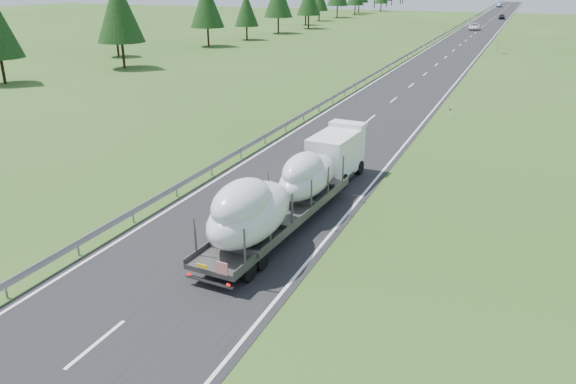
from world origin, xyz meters
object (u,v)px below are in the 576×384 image
at_px(distant_car_dark, 502,17).
at_px(highway_sign, 499,42).
at_px(distant_van, 474,27).
at_px(boat_truck, 291,185).
at_px(distant_car_blue, 499,5).

bearing_deg(distant_car_dark, highway_sign, -91.60).
bearing_deg(distant_van, distant_car_dark, 80.05).
xyz_separation_m(highway_sign, boat_truck, (-5.01, -76.72, 0.21)).
relative_size(highway_sign, distant_car_dark, 0.59).
distance_m(boat_truck, distant_van, 121.29).
distance_m(distant_car_dark, distant_car_blue, 75.66).
relative_size(distant_van, distant_car_dark, 1.26).
relative_size(highway_sign, boat_truck, 0.15).
relative_size(distant_van, distant_car_blue, 1.16).
bearing_deg(highway_sign, distant_van, 100.54).
xyz_separation_m(highway_sign, distant_van, (-8.28, 44.52, -1.04)).
height_order(boat_truck, distant_van, boat_truck).
relative_size(boat_truck, distant_car_dark, 4.00).
height_order(highway_sign, distant_car_blue, highway_sign).
distance_m(highway_sign, distant_car_blue, 161.62).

